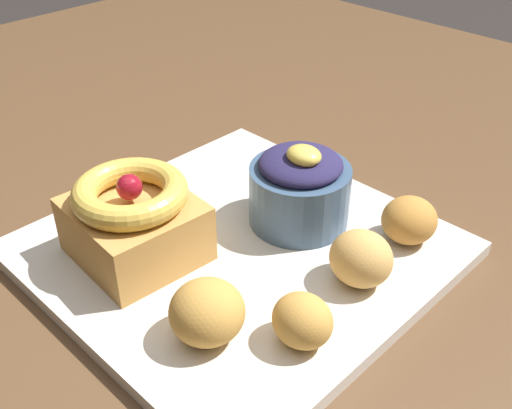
# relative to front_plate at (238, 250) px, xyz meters

# --- Properties ---
(dining_table) EXTENTS (1.54, 0.95, 0.73)m
(dining_table) POSITION_rel_front_plate_xyz_m (0.07, 0.16, -0.09)
(dining_table) COLOR brown
(dining_table) RESTS_ON ground_plane
(front_plate) EXTENTS (0.28, 0.28, 0.01)m
(front_plate) POSITION_rel_front_plate_xyz_m (0.00, 0.00, 0.00)
(front_plate) COLOR silver
(front_plate) RESTS_ON dining_table
(cake_slice) EXTENTS (0.10, 0.09, 0.07)m
(cake_slice) POSITION_rel_front_plate_xyz_m (-0.05, -0.06, 0.04)
(cake_slice) COLOR #C68E47
(cake_slice) RESTS_ON front_plate
(berry_ramekin) EXTENTS (0.08, 0.08, 0.07)m
(berry_ramekin) POSITION_rel_front_plate_xyz_m (0.01, 0.06, 0.04)
(berry_ramekin) COLOR #3D5675
(berry_ramekin) RESTS_ON front_plate
(fritter_front) EXTENTS (0.04, 0.04, 0.04)m
(fritter_front) POSITION_rel_front_plate_xyz_m (0.10, -0.04, 0.02)
(fritter_front) COLOR gold
(fritter_front) RESTS_ON front_plate
(fritter_middle) EXTENTS (0.04, 0.04, 0.04)m
(fritter_middle) POSITION_rel_front_plate_xyz_m (0.09, 0.10, 0.02)
(fritter_middle) COLOR #BC7F38
(fritter_middle) RESTS_ON front_plate
(fritter_back) EXTENTS (0.05, 0.04, 0.04)m
(fritter_back) POSITION_rel_front_plate_xyz_m (0.09, 0.03, 0.03)
(fritter_back) COLOR tan
(fritter_back) RESTS_ON front_plate
(fritter_extra) EXTENTS (0.05, 0.05, 0.04)m
(fritter_extra) POSITION_rel_front_plate_xyz_m (0.06, -0.08, 0.03)
(fritter_extra) COLOR gold
(fritter_extra) RESTS_ON front_plate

